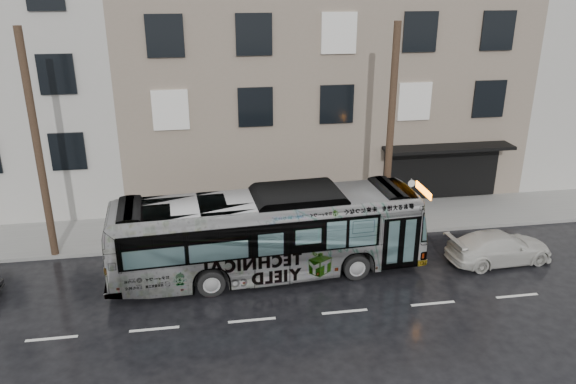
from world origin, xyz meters
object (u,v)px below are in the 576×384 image
at_px(bus, 268,234).
at_px(sign_post, 409,204).
at_px(white_sedan, 499,247).
at_px(utility_pole_front, 390,133).
at_px(utility_pole_rear, 38,148).

bearing_deg(bus, sign_post, -71.65).
bearing_deg(sign_post, white_sedan, -50.74).
xyz_separation_m(utility_pole_front, bus, (-5.54, -2.66, -2.99)).
bearing_deg(sign_post, bus, -158.16).
distance_m(sign_post, white_sedan, 4.22).
xyz_separation_m(utility_pole_front, sign_post, (1.10, 0.00, -3.30)).
bearing_deg(sign_post, utility_pole_front, 180.00).
xyz_separation_m(utility_pole_front, white_sedan, (3.73, -3.22, -4.03)).
height_order(utility_pole_front, utility_pole_rear, same).
bearing_deg(white_sedan, utility_pole_front, 44.77).
distance_m(utility_pole_front, utility_pole_rear, 14.00).
bearing_deg(utility_pole_front, white_sedan, -40.79).
bearing_deg(bus, utility_pole_rear, 69.04).
distance_m(utility_pole_rear, sign_post, 15.46).
distance_m(utility_pole_rear, bus, 9.36).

